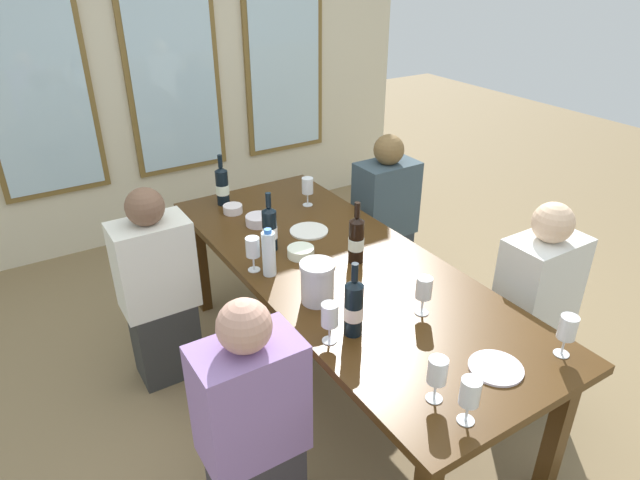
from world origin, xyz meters
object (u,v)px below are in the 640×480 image
object	(u,v)px
seated_person_3	(534,312)
wine_bottle_3	(354,307)
wine_glass_2	(424,289)
wine_glass_3	(470,394)
white_plate_0	(309,231)
seated_person_1	(384,221)
dining_table	(342,278)
wine_glass_6	(437,372)
wine_glass_1	(307,186)
wine_glass_5	(330,317)
wine_bottle_1	(270,228)
seated_person_2	(253,433)
tasting_bowl_2	(301,252)
water_bottle	(269,253)
tasting_bowl_1	(233,209)
wine_bottle_2	(356,239)
metal_pitcher	(317,282)
tasting_bowl_0	(258,220)
wine_glass_0	(568,328)
wine_bottle_0	(222,186)
wine_glass_4	(253,248)
white_plate_1	(496,368)
seated_person_0	(159,292)

from	to	relation	value
seated_person_3	wine_bottle_3	bearing A→B (deg)	173.89
wine_glass_2	wine_glass_3	size ratio (longest dim) A/B	1.00
white_plate_0	seated_person_1	distance (m)	0.77
dining_table	wine_glass_6	bearing A→B (deg)	-104.46
wine_glass_1	wine_glass_3	size ratio (longest dim) A/B	1.00
wine_glass_5	seated_person_1	world-z (taller)	seated_person_1
wine_bottle_3	wine_bottle_1	bearing A→B (deg)	86.86
wine_glass_6	seated_person_2	distance (m)	0.73
dining_table	tasting_bowl_2	distance (m)	0.24
wine_bottle_3	water_bottle	distance (m)	0.59
tasting_bowl_1	wine_glass_5	distance (m)	1.31
wine_glass_3	wine_glass_1	bearing A→B (deg)	75.83
wine_bottle_2	wine_glass_1	world-z (taller)	wine_bottle_2
tasting_bowl_1	seated_person_2	bearing A→B (deg)	-112.03
dining_table	wine_bottle_2	distance (m)	0.21
metal_pitcher	tasting_bowl_0	bearing A→B (deg)	81.80
wine_glass_0	wine_glass_3	size ratio (longest dim) A/B	1.00
wine_bottle_0	metal_pitcher	bearing A→B (deg)	-93.15
wine_bottle_2	tasting_bowl_0	world-z (taller)	wine_bottle_2
wine_glass_2	wine_glass_3	distance (m)	0.61
wine_bottle_2	wine_glass_6	bearing A→B (deg)	-109.03
tasting_bowl_2	seated_person_2	bearing A→B (deg)	-131.25
seated_person_3	metal_pitcher	bearing A→B (deg)	159.54
tasting_bowl_1	wine_glass_3	size ratio (longest dim) A/B	0.64
tasting_bowl_1	seated_person_2	distance (m)	1.50
tasting_bowl_1	water_bottle	bearing A→B (deg)	-100.59
dining_table	wine_glass_3	size ratio (longest dim) A/B	13.20
wine_glass_1	wine_glass_3	world-z (taller)	same
white_plate_0	water_bottle	world-z (taller)	water_bottle
wine_glass_4	wine_glass_5	distance (m)	0.65
wine_glass_6	white_plate_0	bearing A→B (deg)	77.71
metal_pitcher	wine_bottle_2	bearing A→B (deg)	30.09
white_plate_1	wine_glass_4	size ratio (longest dim) A/B	1.16
tasting_bowl_1	wine_glass_1	bearing A→B (deg)	-18.24
white_plate_0	tasting_bowl_1	distance (m)	0.51
seated_person_2	wine_glass_6	bearing A→B (deg)	-36.21
wine_bottle_2	wine_bottle_1	bearing A→B (deg)	132.24
dining_table	white_plate_0	distance (m)	0.40
water_bottle	wine_glass_4	world-z (taller)	water_bottle
wine_bottle_3	white_plate_1	bearing A→B (deg)	-54.75
metal_pitcher	wine_glass_4	bearing A→B (deg)	107.53
white_plate_0	wine_glass_6	bearing A→B (deg)	-102.29
tasting_bowl_0	wine_glass_2	size ratio (longest dim) A/B	0.81
wine_glass_2	wine_bottle_3	bearing A→B (deg)	172.76
white_plate_1	wine_bottle_1	xyz separation A→B (m)	(-0.28, 1.26, 0.11)
wine_glass_4	seated_person_0	xyz separation A→B (m)	(-0.37, 0.39, -0.34)
dining_table	water_bottle	bearing A→B (deg)	160.96
wine_glass_1	tasting_bowl_2	bearing A→B (deg)	-124.15
wine_bottle_2	wine_bottle_3	size ratio (longest dim) A/B	0.98
tasting_bowl_0	metal_pitcher	bearing A→B (deg)	-98.20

